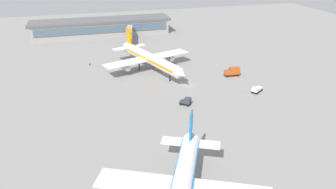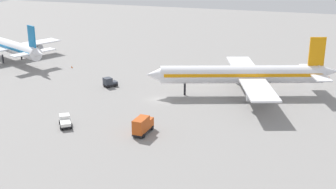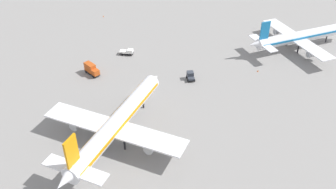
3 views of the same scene
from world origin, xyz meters
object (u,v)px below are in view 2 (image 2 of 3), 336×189
catering_truck (143,125)px  pushback_tractor (65,121)px  airplane_at_gate (7,46)px  safety_cone_far_side (72,67)px  baggage_tug (109,82)px  safety_cone_mid_apron (329,77)px  ground_crew_worker (302,71)px  airplane_taxiing (244,74)px

catering_truck → pushback_tractor: 15.53m
airplane_at_gate → safety_cone_far_side: airplane_at_gate is taller
airplane_at_gate → pushback_tractor: size_ratio=7.87×
airplane_at_gate → safety_cone_far_side: bearing=-159.2°
baggage_tug → safety_cone_far_side: 21.43m
baggage_tug → pushback_tractor: baggage_tug is taller
airplane_at_gate → safety_cone_mid_apron: bearing=-148.3°
airplane_at_gate → safety_cone_far_side: size_ratio=61.75×
airplane_at_gate → safety_cone_mid_apron: 91.11m
baggage_tug → safety_cone_far_side: size_ratio=6.25×
ground_crew_worker → safety_cone_mid_apron: bearing=-55.2°
airplane_taxiing → safety_cone_far_side: bearing=-28.7°
airplane_taxiing → baggage_tug: airplane_taxiing is taller
airplane_at_gate → baggage_tug: (-14.59, -39.51, -3.24)m
airplane_taxiing → pushback_tractor: airplane_taxiing is taller
airplane_taxiing → safety_cone_far_side: size_ratio=71.34×
safety_cone_far_side → pushback_tractor: bearing=-152.4°
airplane_taxiing → safety_cone_far_side: airplane_taxiing is taller
baggage_tug → ground_crew_worker: bearing=159.3°
airplane_at_gate → safety_cone_far_side: 22.67m
airplane_taxiing → ground_crew_worker: (22.02, -12.24, -4.03)m
baggage_tug → airplane_taxiing: bearing=135.8°
catering_truck → airplane_at_gate: bearing=60.1°
airplane_taxiing → safety_cone_mid_apron: bearing=-152.5°
airplane_taxiing → pushback_tractor: 41.52m
pushback_tractor → airplane_taxiing: bearing=-79.7°
airplane_at_gate → ground_crew_worker: size_ratio=22.19×
airplane_at_gate → airplane_taxiing: (-10.71, -71.40, 0.48)m
catering_truck → safety_cone_far_side: size_ratio=9.53×
baggage_tug → safety_cone_mid_apron: (23.80, -51.04, -0.86)m
catering_truck → pushback_tractor: catering_truck is taller
baggage_tug → safety_cone_mid_apron: 56.32m
airplane_at_gate → ground_crew_worker: airplane_at_gate is taller
airplane_taxiing → catering_truck: size_ratio=7.48×
baggage_tug → safety_cone_far_side: baggage_tug is taller
ground_crew_worker → airplane_taxiing: bearing=-157.3°
safety_cone_mid_apron → safety_cone_far_side: same height
safety_cone_mid_apron → safety_cone_far_side: size_ratio=1.00×
airplane_taxiing → safety_cone_mid_apron: 28.01m
baggage_tug → ground_crew_worker: 51.17m
airplane_at_gate → pushback_tractor: bearing=162.5°
airplane_at_gate → safety_cone_mid_apron: (9.20, -90.55, -4.10)m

